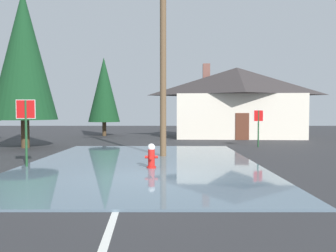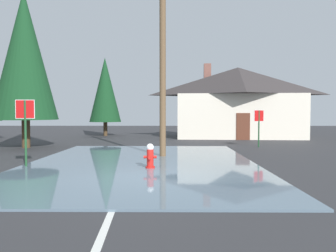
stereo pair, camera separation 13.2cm
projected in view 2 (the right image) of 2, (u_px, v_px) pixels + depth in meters
The scene contains 11 objects.
ground_plane at pixel (146, 180), 9.46m from camera, with size 80.00×80.00×0.10m, color #2D2D30.
flood_puddle at pixel (142, 163), 12.30m from camera, with size 8.79×12.09×0.06m, color slate.
lane_stop_bar at pixel (111, 198), 7.27m from camera, with size 4.34×0.30×0.01m, color silver.
lane_center_stripe at pixel (103, 233), 5.17m from camera, with size 3.36×0.14×0.01m, color silver.
stop_sign_near at pixel (25, 120), 11.27m from camera, with size 0.68×0.08×2.47m.
fire_hydrant at pixel (150, 157), 10.99m from camera, with size 0.46×0.39×0.92m.
utility_pole at pixel (163, 45), 13.85m from camera, with size 1.60×0.28×9.64m.
stop_sign_far at pixel (259, 121), 18.19m from camera, with size 0.62×0.26×2.17m.
house at pixel (238, 101), 25.59m from camera, with size 10.77×6.06×6.18m.
pine_tree_tall_left at pixel (105, 90), 27.27m from camera, with size 2.74×2.74×6.85m.
pine_tree_mid_left at pixel (25, 55), 17.76m from camera, with size 3.59×3.59×8.99m.
Camera 2 is at (0.76, -9.38, 1.98)m, focal length 33.41 mm.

